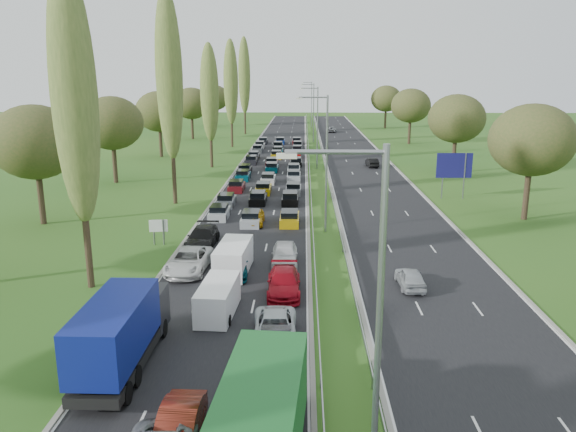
{
  "coord_description": "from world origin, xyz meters",
  "views": [
    {
      "loc": [
        2.51,
        -5.51,
        13.59
      ],
      "look_at": [
        1.15,
        42.65,
        1.5
      ],
      "focal_mm": 35.0,
      "sensor_mm": 36.0,
      "label": 1
    }
  ],
  "objects_px": {
    "near_car_3": "(202,237)",
    "info_sign": "(159,228)",
    "white_van_rear": "(234,257)",
    "direction_sign": "(454,168)",
    "white_van_front": "(219,297)",
    "blue_lorry": "(122,331)",
    "near_car_2": "(189,261)"
  },
  "relations": [
    {
      "from": "near_car_2",
      "to": "near_car_3",
      "type": "bearing_deg",
      "value": 94.11
    },
    {
      "from": "near_car_2",
      "to": "direction_sign",
      "type": "xyz_separation_m",
      "value": [
        25.01,
        25.13,
        2.76
      ]
    },
    {
      "from": "white_van_front",
      "to": "info_sign",
      "type": "relative_size",
      "value": 2.28
    },
    {
      "from": "white_van_front",
      "to": "blue_lorry",
      "type": "bearing_deg",
      "value": -115.59
    },
    {
      "from": "blue_lorry",
      "to": "white_van_front",
      "type": "bearing_deg",
      "value": 61.33
    },
    {
      "from": "near_car_2",
      "to": "white_van_front",
      "type": "distance_m",
      "value": 7.82
    },
    {
      "from": "white_van_front",
      "to": "white_van_rear",
      "type": "relative_size",
      "value": 0.91
    },
    {
      "from": "blue_lorry",
      "to": "direction_sign",
      "type": "bearing_deg",
      "value": 57.01
    },
    {
      "from": "white_van_rear",
      "to": "direction_sign",
      "type": "bearing_deg",
      "value": 52.32
    },
    {
      "from": "near_car_2",
      "to": "white_van_rear",
      "type": "distance_m",
      "value": 3.23
    },
    {
      "from": "white_van_rear",
      "to": "direction_sign",
      "type": "relative_size",
      "value": 1.01
    },
    {
      "from": "blue_lorry",
      "to": "info_sign",
      "type": "height_order",
      "value": "blue_lorry"
    },
    {
      "from": "white_van_front",
      "to": "white_van_rear",
      "type": "bearing_deg",
      "value": 93.13
    },
    {
      "from": "blue_lorry",
      "to": "direction_sign",
      "type": "height_order",
      "value": "direction_sign"
    },
    {
      "from": "near_car_3",
      "to": "direction_sign",
      "type": "relative_size",
      "value": 1.05
    },
    {
      "from": "blue_lorry",
      "to": "direction_sign",
      "type": "distance_m",
      "value": 46.34
    },
    {
      "from": "near_car_2",
      "to": "white_van_front",
      "type": "bearing_deg",
      "value": -62.72
    },
    {
      "from": "near_car_2",
      "to": "near_car_3",
      "type": "xyz_separation_m",
      "value": [
        -0.09,
        5.94,
        0.0
      ]
    },
    {
      "from": "near_car_3",
      "to": "info_sign",
      "type": "xyz_separation_m",
      "value": [
        -3.7,
        0.56,
        0.56
      ]
    },
    {
      "from": "direction_sign",
      "to": "white_van_rear",
      "type": "bearing_deg",
      "value": -131.04
    },
    {
      "from": "blue_lorry",
      "to": "white_van_rear",
      "type": "xyz_separation_m",
      "value": [
        3.6,
        13.69,
        -0.84
      ]
    },
    {
      "from": "direction_sign",
      "to": "white_van_front",
      "type": "bearing_deg",
      "value": -124.06
    },
    {
      "from": "near_car_3",
      "to": "direction_sign",
      "type": "distance_m",
      "value": 31.71
    },
    {
      "from": "blue_lorry",
      "to": "white_van_front",
      "type": "distance_m",
      "value": 7.44
    },
    {
      "from": "white_van_front",
      "to": "info_sign",
      "type": "height_order",
      "value": "info_sign"
    },
    {
      "from": "near_car_3",
      "to": "info_sign",
      "type": "bearing_deg",
      "value": 172.73
    },
    {
      "from": "blue_lorry",
      "to": "white_van_front",
      "type": "relative_size",
      "value": 1.82
    },
    {
      "from": "white_van_front",
      "to": "info_sign",
      "type": "xyz_separation_m",
      "value": [
        -6.98,
        13.64,
        0.38
      ]
    },
    {
      "from": "direction_sign",
      "to": "info_sign",
      "type": "bearing_deg",
      "value": -147.11
    },
    {
      "from": "near_car_3",
      "to": "blue_lorry",
      "type": "height_order",
      "value": "blue_lorry"
    },
    {
      "from": "near_car_3",
      "to": "near_car_2",
      "type": "bearing_deg",
      "value": -87.74
    },
    {
      "from": "white_van_rear",
      "to": "info_sign",
      "type": "bearing_deg",
      "value": 140.89
    }
  ]
}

